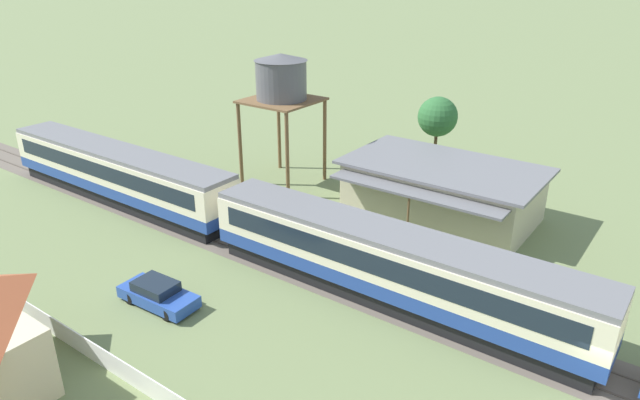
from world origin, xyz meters
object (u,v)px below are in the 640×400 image
object	(u,v)px
station_building	(442,190)
passenger_train	(395,264)
parked_car_blue	(158,294)
water_tower	(281,81)
yard_tree_0	(438,117)

from	to	relation	value
station_building	passenger_train	bearing A→B (deg)	-76.86
station_building	parked_car_blue	bearing A→B (deg)	-110.66
water_tower	yard_tree_0	bearing A→B (deg)	46.34
water_tower	yard_tree_0	xyz separation A→B (m)	(8.67, 9.08, -3.36)
station_building	yard_tree_0	xyz separation A→B (m)	(-4.20, 7.76, 2.79)
station_building	parked_car_blue	distance (m)	19.96
water_tower	yard_tree_0	world-z (taller)	water_tower
water_tower	station_building	bearing A→B (deg)	5.86
station_building	water_tower	world-z (taller)	water_tower
parked_car_blue	passenger_train	bearing A→B (deg)	34.42
water_tower	parked_car_blue	distance (m)	19.73
water_tower	passenger_train	bearing A→B (deg)	-32.67
yard_tree_0	passenger_train	bearing A→B (deg)	-70.24
passenger_train	yard_tree_0	distance (m)	20.36
parked_car_blue	yard_tree_0	distance (m)	26.86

